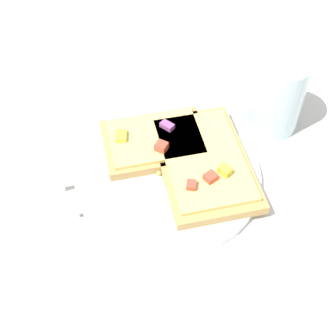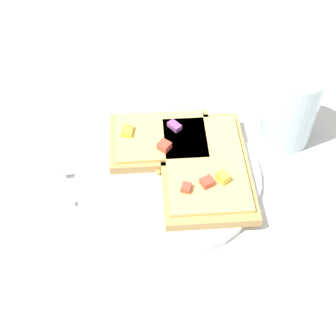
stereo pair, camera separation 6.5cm
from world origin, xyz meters
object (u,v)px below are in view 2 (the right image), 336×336
object	(u,v)px
pizza_slice_main	(205,166)
plate	(168,175)
knife	(120,163)
drinking_glass	(290,107)
pizza_slice_corner	(162,139)
fork	(160,193)

from	to	relation	value
pizza_slice_main	plate	bearing A→B (deg)	90.65
pizza_slice_main	knife	bearing A→B (deg)	80.56
drinking_glass	pizza_slice_corner	bearing A→B (deg)	-91.82
plate	fork	world-z (taller)	fork
plate	pizza_slice_corner	world-z (taller)	pizza_slice_corner
pizza_slice_main	drinking_glass	size ratio (longest dim) A/B	1.78
fork	drinking_glass	distance (m)	0.23
fork	knife	size ratio (longest dim) A/B	1.09
plate	pizza_slice_main	size ratio (longest dim) A/B	1.25
fork	knife	world-z (taller)	knife
fork	drinking_glass	bearing A→B (deg)	29.20
pizza_slice_main	drinking_glass	bearing A→B (deg)	-61.18
fork	pizza_slice_main	size ratio (longest dim) A/B	1.05
plate	pizza_slice_main	bearing A→B (deg)	83.77
pizza_slice_main	pizza_slice_corner	xyz separation A→B (m)	(-0.06, -0.05, -0.00)
pizza_slice_main	pizza_slice_corner	world-z (taller)	same
plate	knife	xyz separation A→B (m)	(-0.03, -0.06, 0.01)
fork	drinking_glass	xyz separation A→B (m)	(-0.08, 0.21, 0.04)
knife	pizza_slice_main	distance (m)	0.12
plate	drinking_glass	distance (m)	0.20
knife	pizza_slice_corner	xyz separation A→B (m)	(-0.03, 0.07, 0.01)
drinking_glass	plate	bearing A→B (deg)	-75.21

